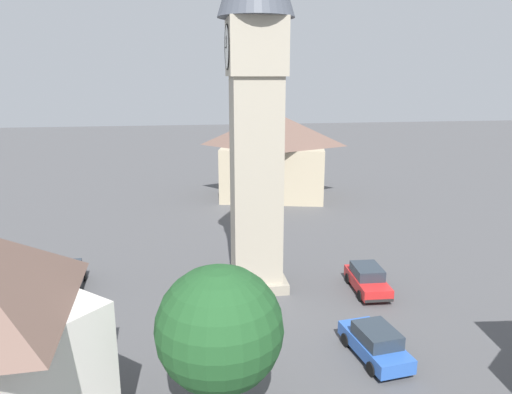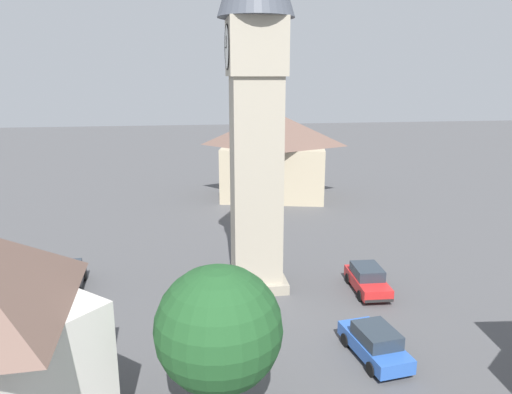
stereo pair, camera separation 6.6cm
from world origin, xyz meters
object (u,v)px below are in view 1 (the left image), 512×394
car_silver_kerb (375,343)px  car_red_corner (367,279)px  tree (219,329)px  building_corner_back (273,154)px  car_blue_kerb (67,278)px  pedestrian (257,245)px  clock_tower (256,65)px

car_silver_kerb → car_red_corner: bearing=-18.2°
tree → building_corner_back: building_corner_back is taller
car_blue_kerb → tree: tree is taller
car_blue_kerb → car_red_corner: same height
tree → building_corner_back: (33.98, -8.11, 0.66)m
car_blue_kerb → pedestrian: 12.55m
car_red_corner → tree: (-10.18, 9.53, 3.15)m
clock_tower → tree: bearing=165.6°
clock_tower → car_blue_kerb: size_ratio=5.30×
car_red_corner → building_corner_back: 24.15m
clock_tower → car_silver_kerb: size_ratio=5.18×
clock_tower → building_corner_back: size_ratio=1.81×
car_silver_kerb → building_corner_back: (30.64, -0.84, 3.81)m
car_silver_kerb → building_corner_back: 30.89m
clock_tower → car_silver_kerb: 15.65m
car_silver_kerb → pedestrian: bearing=14.9°
clock_tower → car_blue_kerb: bearing=85.0°
clock_tower → pedestrian: size_ratio=13.23×
car_blue_kerb → car_red_corner: (-2.81, -17.80, 0.00)m
car_silver_kerb → car_red_corner: 7.20m
car_blue_kerb → tree: (-12.99, -8.27, 3.15)m
pedestrian → car_silver_kerb: bearing=-165.1°
car_silver_kerb → clock_tower: bearing=25.8°
pedestrian → building_corner_back: (17.55, -4.32, 3.57)m
pedestrian → car_blue_kerb: bearing=105.9°
car_red_corner → building_corner_back: bearing=3.4°
clock_tower → tree: clock_tower is taller
car_silver_kerb → tree: bearing=114.7°
pedestrian → building_corner_back: building_corner_back is taller
clock_tower → tree: size_ratio=3.60×
car_red_corner → clock_tower: bearing=74.2°
car_silver_kerb → car_red_corner: (6.84, -2.25, 0.00)m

